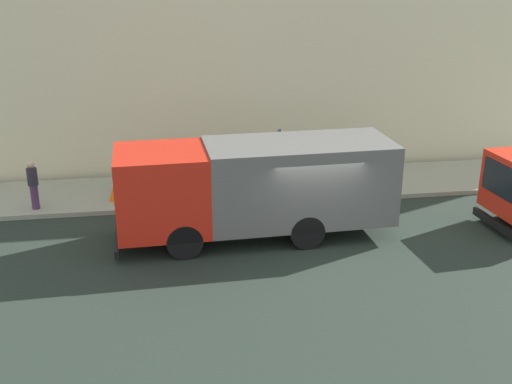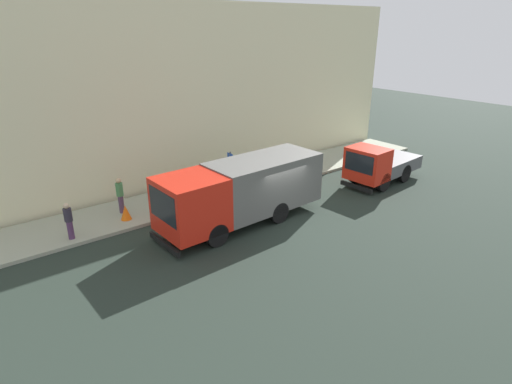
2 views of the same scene
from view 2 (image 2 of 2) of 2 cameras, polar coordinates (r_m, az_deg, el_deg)
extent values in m
plane|color=#232E27|center=(19.74, 3.07, -3.57)|extent=(80.00, 80.00, 0.00)
cube|color=#9A9F89|center=(23.17, -4.53, 0.55)|extent=(3.41, 30.00, 0.16)
cube|color=beige|center=(23.77, -7.89, 12.86)|extent=(0.50, 30.00, 9.68)
cube|color=red|center=(17.28, -8.91, -1.70)|extent=(2.54, 2.62, 2.28)
cube|color=black|center=(16.63, -12.61, -1.92)|extent=(2.05, 0.14, 1.27)
cube|color=#5D5D5A|center=(19.41, 1.04, 1.34)|extent=(2.65, 5.46, 2.33)
cube|color=black|center=(17.30, -12.40, -6.95)|extent=(2.35, 0.21, 0.24)
cylinder|color=black|center=(17.19, -5.37, -5.86)|extent=(0.34, 1.01, 1.00)
cylinder|color=black|center=(18.82, -9.12, -3.48)|extent=(0.34, 1.01, 1.00)
cylinder|color=black|center=(19.13, 3.12, -2.79)|extent=(0.34, 1.01, 1.00)
cylinder|color=black|center=(20.61, -0.94, -0.90)|extent=(0.34, 1.01, 1.00)
cube|color=red|center=(23.64, 14.96, 3.73)|extent=(2.22, 1.76, 1.78)
cube|color=black|center=(22.95, 13.93, 3.85)|extent=(1.77, 0.19, 1.00)
cube|color=#535457|center=(25.86, 17.95, 3.73)|extent=(2.36, 3.56, 0.75)
cube|color=black|center=(23.32, 13.52, 0.68)|extent=(2.02, 0.27, 0.24)
cylinder|color=black|center=(23.75, 16.99, 1.31)|extent=(0.38, 1.06, 1.04)
cylinder|color=black|center=(24.64, 13.45, 2.42)|extent=(0.38, 1.06, 1.04)
cylinder|color=black|center=(25.56, 19.57, 2.44)|extent=(0.38, 1.06, 1.04)
cylinder|color=black|center=(26.40, 16.19, 3.44)|extent=(0.38, 1.06, 1.04)
cylinder|color=#473758|center=(20.30, -13.27, -1.73)|extent=(0.35, 0.35, 0.78)
cylinder|color=#37559B|center=(20.05, -13.44, 0.02)|extent=(0.47, 0.47, 0.56)
sphere|color=brown|center=(19.91, -13.53, 1.06)|extent=(0.23, 0.23, 0.23)
cylinder|color=#4D3751|center=(20.75, -17.92, -1.58)|extent=(0.34, 0.34, 0.86)
cylinder|color=#42834B|center=(20.48, -18.15, 0.34)|extent=(0.46, 0.46, 0.63)
sphere|color=tan|center=(20.33, -18.30, 1.48)|extent=(0.24, 0.24, 0.24)
cylinder|color=#4E2F55|center=(19.02, -24.00, -4.74)|extent=(0.28, 0.28, 0.81)
cylinder|color=#2F2937|center=(18.74, -24.31, -2.86)|extent=(0.38, 0.38, 0.56)
sphere|color=#CCB08D|center=(18.60, -24.50, -1.75)|extent=(0.23, 0.23, 0.23)
cone|color=orange|center=(20.01, -17.37, -2.66)|extent=(0.49, 0.49, 0.70)
cylinder|color=#4C5156|center=(21.45, -3.47, 2.43)|extent=(0.08, 0.08, 2.39)
cube|color=blue|center=(21.15, -3.57, 4.83)|extent=(0.44, 0.03, 0.36)
camera|label=1|loc=(8.08, 69.60, 1.51)|focal=43.49mm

